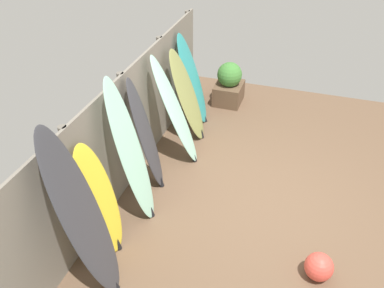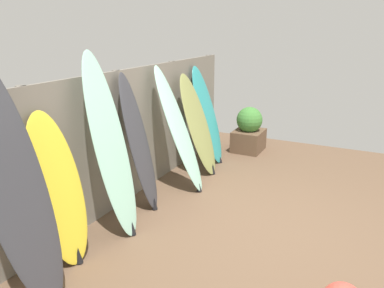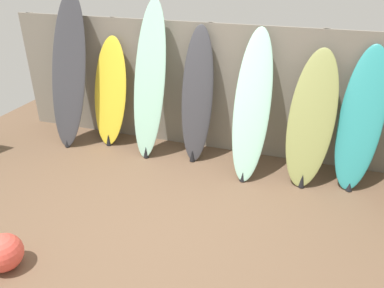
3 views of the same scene
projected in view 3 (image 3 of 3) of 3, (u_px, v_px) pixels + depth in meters
The scene contains 10 objects.
ground at pixel (155, 227), 3.97m from camera, with size 7.68×7.68×0.00m, color brown.
fence_back at pixel (209, 89), 5.26m from camera, with size 6.08×0.11×1.80m.
surfboard_charcoal_0 at pixel (69, 72), 5.38m from camera, with size 0.59×0.69×2.17m.
surfboard_yellow_1 at pixel (110, 93), 5.48m from camera, with size 0.60×0.49×1.57m.
surfboard_seafoam_2 at pixel (149, 83), 5.06m from camera, with size 0.52×0.60×2.10m.
surfboard_charcoal_3 at pixel (197, 97), 5.01m from camera, with size 0.46×0.52×1.80m.
surfboard_seafoam_4 at pixel (252, 106), 4.65m from camera, with size 0.48×0.79×1.82m.
surfboard_olive_5 at pixel (311, 120), 4.52m from camera, with size 0.61×0.70×1.62m.
surfboard_teal_6 at pixel (361, 120), 4.43m from camera, with size 0.56×0.68×1.69m.
beach_ball at pixel (3, 253), 3.39m from camera, with size 0.35×0.35×0.35m, color #E54C3F.
Camera 3 is at (1.36, -2.85, 2.59)m, focal length 35.00 mm.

